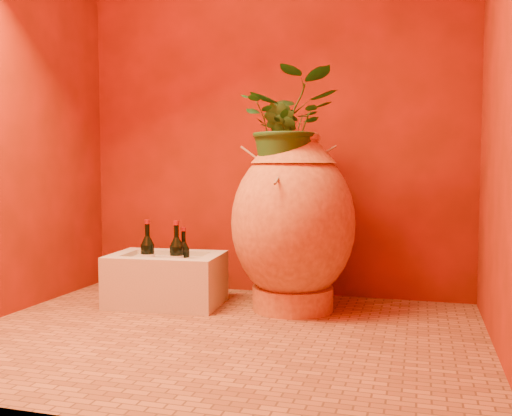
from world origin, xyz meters
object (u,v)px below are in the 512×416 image
(wine_bottle_a, at_px, (177,258))
(wine_bottle_b, at_px, (148,256))
(amphora, at_px, (293,222))
(wall_tap, at_px, (277,180))
(stone_basin, at_px, (166,280))
(wine_bottle_c, at_px, (184,260))

(wine_bottle_a, xyz_separation_m, wine_bottle_b, (-0.19, 0.00, 0.00))
(amphora, distance_m, wall_tap, 0.43)
(stone_basin, height_order, wine_bottle_a, wine_bottle_a)
(wine_bottle_a, relative_size, wine_bottle_c, 1.14)
(wine_bottle_c, height_order, wall_tap, wall_tap)
(wine_bottle_b, bearing_deg, wine_bottle_a, -0.24)
(amphora, relative_size, wall_tap, 5.59)
(wine_bottle_a, xyz_separation_m, wall_tap, (0.49, 0.45, 0.45))
(wine_bottle_a, distance_m, wine_bottle_b, 0.19)
(stone_basin, bearing_deg, wine_bottle_b, -161.07)
(amphora, bearing_deg, stone_basin, -173.22)
(amphora, xyz_separation_m, wall_tap, (-0.17, 0.32, 0.23))
(wine_bottle_a, height_order, wall_tap, wall_tap)
(wine_bottle_a, relative_size, wall_tap, 1.88)
(wall_tap, bearing_deg, wine_bottle_a, -137.42)
(wine_bottle_c, relative_size, wall_tap, 1.64)
(amphora, distance_m, wine_bottle_c, 0.68)
(wine_bottle_c, bearing_deg, wall_tap, 41.20)
(wall_tap, bearing_deg, amphora, -61.73)
(wine_bottle_c, bearing_deg, amphora, 7.26)
(wine_bottle_a, xyz_separation_m, wine_bottle_c, (0.03, 0.04, -0.02))
(amphora, relative_size, wine_bottle_c, 3.41)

